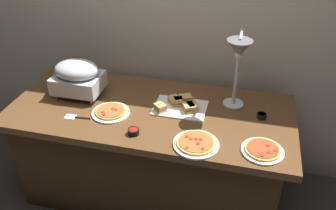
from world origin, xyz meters
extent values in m
plane|color=#38332D|center=(0.00, 0.00, 0.00)|extent=(8.00, 8.00, 0.00)
cube|color=#B7A893|center=(0.00, 0.50, 1.20)|extent=(4.40, 0.04, 2.40)
cube|color=brown|center=(0.00, 0.00, 0.73)|extent=(1.90, 0.84, 0.05)
cube|color=#3C2715|center=(0.00, 0.00, 0.35)|extent=(1.75, 0.74, 0.71)
cylinder|color=#B7BABF|center=(-0.67, -0.04, 0.78)|extent=(0.01, 0.01, 0.04)
cylinder|color=#B7BABF|center=(-0.41, -0.04, 0.78)|extent=(0.01, 0.01, 0.04)
cylinder|color=#B7BABF|center=(-0.67, 0.16, 0.78)|extent=(0.01, 0.01, 0.04)
cylinder|color=#B7BABF|center=(-0.41, 0.16, 0.78)|extent=(0.01, 0.01, 0.04)
cube|color=#B7BABF|center=(-0.54, 0.06, 0.86)|extent=(0.33, 0.25, 0.11)
ellipsoid|color=#B7BABF|center=(-0.54, 0.06, 0.96)|extent=(0.31, 0.24, 0.13)
cylinder|color=#B7BABF|center=(0.54, 0.19, 0.77)|extent=(0.14, 0.14, 0.01)
cylinder|color=#B7BABF|center=(0.54, 0.19, 1.03)|extent=(0.02, 0.02, 0.52)
cylinder|color=#B7BABF|center=(0.54, 0.11, 1.29)|extent=(0.02, 0.15, 0.02)
cone|color=#595B60|center=(0.54, 0.04, 1.24)|extent=(0.15, 0.15, 0.10)
sphere|color=#F9EAB2|center=(0.54, 0.04, 1.20)|extent=(0.04, 0.04, 0.04)
cylinder|color=white|center=(-0.24, -0.12, 0.77)|extent=(0.25, 0.25, 0.01)
cylinder|color=#C68E42|center=(-0.24, -0.12, 0.78)|extent=(0.20, 0.20, 0.01)
cylinder|color=#C65628|center=(-0.24, -0.12, 0.79)|extent=(0.18, 0.18, 0.00)
cylinder|color=maroon|center=(-0.27, -0.15, 0.79)|extent=(0.02, 0.02, 0.00)
cylinder|color=maroon|center=(-0.26, -0.18, 0.79)|extent=(0.02, 0.02, 0.00)
cylinder|color=maroon|center=(-0.23, -0.10, 0.79)|extent=(0.02, 0.02, 0.00)
cylinder|color=maroon|center=(-0.20, -0.11, 0.79)|extent=(0.02, 0.02, 0.00)
cylinder|color=white|center=(0.37, -0.30, 0.77)|extent=(0.27, 0.27, 0.01)
cylinder|color=gold|center=(0.37, -0.30, 0.78)|extent=(0.23, 0.23, 0.01)
cylinder|color=#C65628|center=(0.37, -0.30, 0.79)|extent=(0.20, 0.20, 0.00)
cylinder|color=maroon|center=(0.41, -0.36, 0.79)|extent=(0.02, 0.02, 0.00)
cylinder|color=maroon|center=(0.31, -0.27, 0.79)|extent=(0.02, 0.02, 0.00)
cylinder|color=maroon|center=(0.32, -0.37, 0.79)|extent=(0.02, 0.02, 0.00)
cylinder|color=maroon|center=(0.33, -0.29, 0.79)|extent=(0.02, 0.02, 0.00)
cylinder|color=maroon|center=(0.38, -0.32, 0.79)|extent=(0.02, 0.02, 0.00)
cylinder|color=maroon|center=(0.36, -0.28, 0.79)|extent=(0.02, 0.02, 0.00)
cylinder|color=maroon|center=(0.39, -0.28, 0.79)|extent=(0.02, 0.02, 0.00)
cylinder|color=white|center=(0.74, -0.27, 0.77)|extent=(0.24, 0.24, 0.01)
cylinder|color=#DBA856|center=(0.74, -0.27, 0.78)|extent=(0.20, 0.20, 0.01)
cylinder|color=#AD3D1E|center=(0.74, -0.27, 0.79)|extent=(0.18, 0.18, 0.00)
cylinder|color=maroon|center=(0.74, -0.34, 0.79)|extent=(0.02, 0.02, 0.00)
cylinder|color=maroon|center=(0.77, -0.24, 0.79)|extent=(0.02, 0.02, 0.00)
cylinder|color=maroon|center=(0.81, -0.27, 0.79)|extent=(0.02, 0.02, 0.00)
cylinder|color=maroon|center=(0.77, -0.30, 0.79)|extent=(0.02, 0.02, 0.00)
cube|color=white|center=(0.19, 0.05, 0.77)|extent=(0.35, 0.25, 0.01)
cube|color=tan|center=(0.28, 0.04, 0.78)|extent=(0.10, 0.10, 0.02)
cube|color=brown|center=(0.28, 0.04, 0.80)|extent=(0.10, 0.10, 0.01)
cube|color=tan|center=(0.28, 0.04, 0.81)|extent=(0.10, 0.10, 0.02)
cube|color=tan|center=(0.21, 0.12, 0.78)|extent=(0.11, 0.10, 0.02)
cube|color=brown|center=(0.21, 0.12, 0.80)|extent=(0.11, 0.10, 0.01)
cube|color=tan|center=(0.21, 0.12, 0.81)|extent=(0.11, 0.10, 0.02)
cube|color=tan|center=(0.26, 0.02, 0.78)|extent=(0.10, 0.11, 0.02)
cube|color=brown|center=(0.26, 0.02, 0.80)|extent=(0.10, 0.11, 0.01)
cube|color=tan|center=(0.26, 0.02, 0.81)|extent=(0.10, 0.11, 0.02)
cube|color=tan|center=(0.15, 0.09, 0.78)|extent=(0.10, 0.10, 0.02)
cube|color=brown|center=(0.15, 0.09, 0.80)|extent=(0.10, 0.10, 0.01)
cube|color=tan|center=(0.15, 0.09, 0.81)|extent=(0.10, 0.10, 0.02)
cube|color=tan|center=(0.07, -0.02, 0.78)|extent=(0.09, 0.09, 0.02)
cube|color=brown|center=(0.07, -0.02, 0.80)|extent=(0.09, 0.09, 0.01)
cube|color=tan|center=(0.07, -0.02, 0.81)|extent=(0.09, 0.09, 0.02)
cube|color=tan|center=(0.18, 0.08, 0.78)|extent=(0.08, 0.08, 0.02)
cube|color=brown|center=(0.18, 0.08, 0.80)|extent=(0.08, 0.08, 0.01)
cube|color=tan|center=(0.18, 0.08, 0.81)|extent=(0.08, 0.08, 0.02)
cylinder|color=black|center=(0.73, 0.07, 0.78)|extent=(0.06, 0.06, 0.03)
cylinder|color=maroon|center=(0.73, 0.07, 0.79)|extent=(0.05, 0.05, 0.01)
cylinder|color=black|center=(-0.02, -0.29, 0.78)|extent=(0.07, 0.07, 0.04)
cylinder|color=maroon|center=(-0.02, -0.29, 0.79)|extent=(0.06, 0.06, 0.01)
cube|color=#B7BABF|center=(-0.48, -0.22, 0.76)|extent=(0.07, 0.06, 0.00)
cylinder|color=black|center=(-0.39, -0.21, 0.76)|extent=(0.10, 0.02, 0.01)
camera|label=1|loc=(0.59, -1.87, 2.06)|focal=37.46mm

